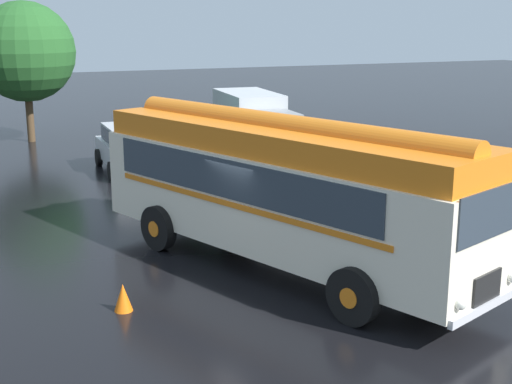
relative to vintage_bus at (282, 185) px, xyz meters
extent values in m
plane|color=black|center=(-0.37, 0.40, -1.89)|extent=(120.00, 120.00, 0.00)
cube|color=silver|center=(0.00, 0.01, -0.29)|extent=(5.93, 10.23, 2.10)
cube|color=orange|center=(0.00, 0.01, 1.04)|extent=(5.67, 9.97, 0.56)
cylinder|color=orange|center=(0.00, 0.01, 1.30)|extent=(3.98, 9.08, 0.60)
cube|color=#2D3842|center=(1.07, 0.75, 0.28)|extent=(2.91, 7.48, 0.84)
cube|color=#2D3842|center=(-1.29, -0.16, 0.28)|extent=(2.91, 7.48, 0.84)
cube|color=orange|center=(1.10, 0.65, -0.26)|extent=(2.98, 7.66, 0.12)
cube|color=orange|center=(-1.25, -0.26, -0.26)|extent=(2.98, 7.66, 0.12)
cube|color=#2D3842|center=(1.80, -4.67, 0.38)|extent=(2.07, 0.83, 0.88)
cube|color=black|center=(1.80, -4.67, -0.99)|extent=(0.86, 0.38, 0.56)
cube|color=silver|center=(1.81, -4.69, -1.32)|extent=(2.25, 0.95, 0.16)
sphere|color=white|center=(2.65, -4.36, -1.02)|extent=(0.22, 0.22, 0.22)
sphere|color=white|center=(0.97, -5.01, -1.02)|extent=(0.22, 0.22, 0.22)
cylinder|color=black|center=(2.32, -2.41, -1.34)|extent=(0.66, 1.13, 1.10)
cylinder|color=orange|center=(2.32, -2.41, -1.34)|extent=(0.44, 0.47, 0.39)
cylinder|color=black|center=(-0.10, -3.35, -1.34)|extent=(0.66, 1.13, 1.10)
cylinder|color=orange|center=(-0.10, -3.35, -1.34)|extent=(0.44, 0.47, 0.39)
cylinder|color=black|center=(0.16, 3.18, -1.34)|extent=(0.66, 1.13, 1.10)
cylinder|color=orange|center=(0.16, 3.18, -1.34)|extent=(0.44, 0.47, 0.39)
cylinder|color=black|center=(-2.26, 2.25, -1.34)|extent=(0.66, 1.13, 1.10)
cylinder|color=orange|center=(-2.26, 2.25, -1.34)|extent=(0.44, 0.47, 0.39)
cube|color=#B7BABF|center=(-0.87, 11.60, -1.22)|extent=(1.76, 4.22, 0.70)
cube|color=#B7BABF|center=(-0.87, 11.75, -0.55)|extent=(1.53, 2.21, 0.64)
cube|color=#2D3842|center=(-0.11, 11.73, -0.55)|extent=(0.05, 1.93, 0.50)
cube|color=#2D3842|center=(-1.62, 11.76, -0.55)|extent=(0.05, 1.93, 0.50)
cylinder|color=black|center=(-0.01, 10.28, -1.57)|extent=(0.21, 0.64, 0.64)
cylinder|color=black|center=(-1.77, 10.31, -1.57)|extent=(0.21, 0.64, 0.64)
cylinder|color=black|center=(0.03, 12.88, -1.57)|extent=(0.21, 0.64, 0.64)
cylinder|color=black|center=(-1.73, 12.91, -1.57)|extent=(0.21, 0.64, 0.64)
cube|color=#144C28|center=(1.97, 11.96, -1.22)|extent=(1.79, 4.24, 0.70)
cube|color=#144C28|center=(1.98, 12.11, -0.55)|extent=(1.54, 2.22, 0.64)
cube|color=#2D3842|center=(2.73, 12.10, -0.55)|extent=(0.07, 1.93, 0.50)
cube|color=#2D3842|center=(1.22, 12.13, -0.55)|extent=(0.07, 1.93, 0.50)
cylinder|color=black|center=(2.82, 10.64, -1.57)|extent=(0.21, 0.64, 0.64)
cylinder|color=black|center=(1.06, 10.68, -1.57)|extent=(0.21, 0.64, 0.64)
cylinder|color=black|center=(2.88, 13.25, -1.57)|extent=(0.21, 0.64, 0.64)
cylinder|color=black|center=(1.12, 13.29, -1.57)|extent=(0.21, 0.64, 0.64)
cube|color=#B2B7BC|center=(4.61, 13.36, -0.44)|extent=(2.29, 4.08, 2.10)
cube|color=gray|center=(4.39, 10.47, -0.69)|extent=(2.03, 1.88, 1.60)
cube|color=#2D3842|center=(4.32, 9.59, -0.41)|extent=(1.70, 0.16, 0.72)
cylinder|color=black|center=(5.43, 10.45, -1.49)|extent=(0.30, 0.82, 0.80)
cylinder|color=black|center=(3.35, 10.61, -1.49)|extent=(0.30, 0.82, 0.80)
cylinder|color=black|center=(5.70, 14.01, -1.49)|extent=(0.30, 0.82, 0.80)
cylinder|color=black|center=(3.63, 14.16, -1.49)|extent=(0.30, 0.82, 0.80)
cylinder|color=#4C3823|center=(-3.54, 19.50, -0.71)|extent=(0.33, 0.33, 2.36)
sphere|color=#235623|center=(-3.54, 19.50, 2.12)|extent=(4.41, 4.41, 4.41)
sphere|color=#235623|center=(-3.55, 19.83, 2.07)|extent=(3.39, 3.39, 3.39)
cone|color=orange|center=(-3.87, -1.11, -1.62)|extent=(0.36, 0.36, 0.55)
camera|label=1|loc=(-6.45, -13.92, 3.64)|focal=50.00mm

